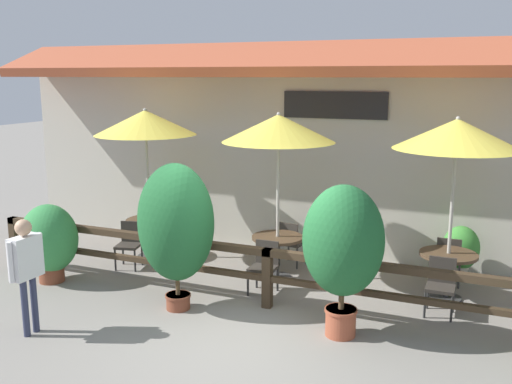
% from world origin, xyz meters
% --- Properties ---
extents(ground_plane, '(60.00, 60.00, 0.00)m').
position_xyz_m(ground_plane, '(0.00, 0.00, 0.00)').
color(ground_plane, gray).
extents(building_facade, '(14.28, 1.49, 4.23)m').
position_xyz_m(building_facade, '(0.00, 4.10, 2.17)').
color(building_facade, '#BCB7A8').
rests_on(building_facade, ground).
extents(patio_railing, '(10.40, 0.14, 0.95)m').
position_xyz_m(patio_railing, '(0.00, 1.05, 0.70)').
color(patio_railing, '#3D2D1E').
rests_on(patio_railing, ground).
extents(patio_umbrella_near, '(1.95, 1.95, 2.95)m').
position_xyz_m(patio_umbrella_near, '(-3.09, 2.51, 2.67)').
color(patio_umbrella_near, '#B7B2A8').
rests_on(patio_umbrella_near, ground).
extents(dining_table_near, '(0.91, 0.91, 0.77)m').
position_xyz_m(dining_table_near, '(-3.09, 2.51, 0.61)').
color(dining_table_near, '#4C3826').
rests_on(dining_table_near, ground).
extents(chair_near_streetside, '(0.51, 0.51, 0.86)m').
position_xyz_m(chair_near_streetside, '(-3.10, 1.83, 0.48)').
color(chair_near_streetside, '#332D28').
rests_on(chair_near_streetside, ground).
extents(chair_near_wallside, '(0.45, 0.45, 0.86)m').
position_xyz_m(chair_near_wallside, '(-3.09, 3.18, 0.48)').
color(chair_near_wallside, '#332D28').
rests_on(chair_near_wallside, ground).
extents(patio_umbrella_middle, '(1.95, 1.95, 2.95)m').
position_xyz_m(patio_umbrella_middle, '(-0.32, 2.35, 2.67)').
color(patio_umbrella_middle, '#B7B2A8').
rests_on(patio_umbrella_middle, ground).
extents(dining_table_middle, '(0.91, 0.91, 0.77)m').
position_xyz_m(dining_table_middle, '(-0.32, 2.35, 0.61)').
color(dining_table_middle, '#4C3826').
rests_on(dining_table_middle, ground).
extents(chair_middle_streetside, '(0.42, 0.42, 0.86)m').
position_xyz_m(chair_middle_streetside, '(-0.28, 1.63, 0.48)').
color(chair_middle_streetside, '#332D28').
rests_on(chair_middle_streetside, ground).
extents(chair_middle_wallside, '(0.48, 0.48, 0.86)m').
position_xyz_m(chair_middle_wallside, '(-0.31, 3.08, 0.48)').
color(chair_middle_wallside, '#332D28').
rests_on(chair_middle_wallside, ground).
extents(patio_umbrella_far, '(1.95, 1.95, 2.95)m').
position_xyz_m(patio_umbrella_far, '(2.55, 2.50, 2.67)').
color(patio_umbrella_far, '#B7B2A8').
rests_on(patio_umbrella_far, ground).
extents(dining_table_far, '(0.91, 0.91, 0.77)m').
position_xyz_m(dining_table_far, '(2.55, 2.50, 0.61)').
color(dining_table_far, '#4C3826').
rests_on(dining_table_far, ground).
extents(chair_far_streetside, '(0.42, 0.42, 0.86)m').
position_xyz_m(chair_far_streetside, '(2.51, 1.83, 0.48)').
color(chair_far_streetside, '#332D28').
rests_on(chair_far_streetside, ground).
extents(chair_far_wallside, '(0.43, 0.43, 0.86)m').
position_xyz_m(chair_far_wallside, '(2.52, 3.16, 0.48)').
color(chair_far_wallside, '#332D28').
rests_on(chair_far_wallside, ground).
extents(potted_plant_tall_tropical, '(1.02, 0.92, 1.39)m').
position_xyz_m(potted_plant_tall_tropical, '(-3.92, 0.65, 0.75)').
color(potted_plant_tall_tropical, brown).
rests_on(potted_plant_tall_tropical, ground).
extents(potted_plant_small_flowering, '(1.11, 1.00, 2.14)m').
position_xyz_m(potted_plant_small_flowering, '(1.30, 0.53, 1.32)').
color(potted_plant_small_flowering, '#9E4C33').
rests_on(potted_plant_small_flowering, ground).
extents(potted_plant_corner_fern, '(1.18, 1.07, 2.29)m').
position_xyz_m(potted_plant_corner_fern, '(-1.26, 0.46, 1.36)').
color(potted_plant_corner_fern, brown).
rests_on(potted_plant_corner_fern, ground).
extents(potted_plant_broad_leaf, '(0.64, 0.58, 0.97)m').
position_xyz_m(potted_plant_broad_leaf, '(2.69, 3.55, 0.54)').
color(potted_plant_broad_leaf, '#B7AD99').
rests_on(potted_plant_broad_leaf, ground).
extents(pedestrian, '(0.23, 0.58, 1.65)m').
position_xyz_m(pedestrian, '(-2.71, -1.09, 1.06)').
color(pedestrian, '#2D334C').
rests_on(pedestrian, ground).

